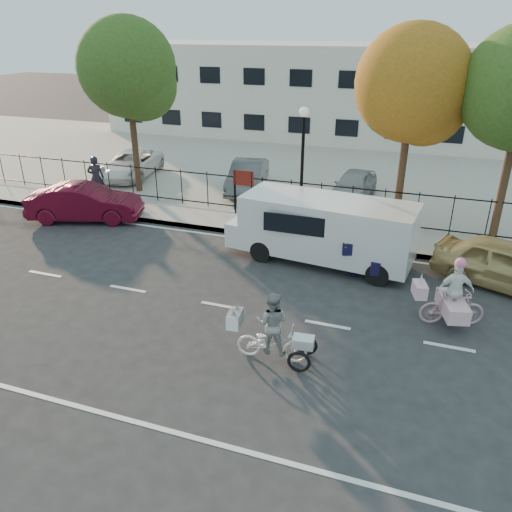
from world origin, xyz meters
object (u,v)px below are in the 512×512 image
at_px(bull_bike, 375,255).
at_px(lot_car_b, 131,164).
at_px(red_sedan, 85,203).
at_px(zebra_trike, 272,334).
at_px(unicorn_bike, 452,300).
at_px(lamppost, 303,145).
at_px(gold_sedan, 508,265).
at_px(lot_car_c, 248,176).
at_px(pedestrian, 96,178).
at_px(lot_car_d, 354,185).
at_px(white_van, 324,228).

bearing_deg(bull_bike, lot_car_b, 41.76).
xyz_separation_m(bull_bike, red_sedan, (-11.49, 1.31, -0.02)).
relative_size(zebra_trike, unicorn_bike, 1.05).
height_order(red_sedan, lot_car_b, red_sedan).
bearing_deg(lamppost, gold_sedan, -23.08).
bearing_deg(lot_car_b, zebra_trike, -56.23).
xyz_separation_m(bull_bike, lot_car_b, (-12.88, 6.99, 0.04)).
relative_size(bull_bike, red_sedan, 0.47).
relative_size(zebra_trike, lot_car_c, 0.50).
xyz_separation_m(bull_bike, pedestrian, (-12.39, 3.41, 0.35)).
relative_size(gold_sedan, lot_car_d, 1.14).
bearing_deg(lamppost, lot_car_d, 65.78).
distance_m(white_van, gold_sedan, 5.53).
relative_size(zebra_trike, white_van, 0.33).
bearing_deg(red_sedan, unicorn_bike, -121.68).
xyz_separation_m(unicorn_bike, lot_car_c, (-8.77, 8.80, 0.12)).
bearing_deg(pedestrian, lot_car_c, -175.38).
bearing_deg(zebra_trike, bull_bike, -24.31).
xyz_separation_m(red_sedan, lot_car_b, (-1.39, 5.68, 0.05)).
relative_size(lot_car_b, lot_car_c, 1.11).
xyz_separation_m(zebra_trike, red_sedan, (-9.76, 6.35, 0.05)).
bearing_deg(gold_sedan, lamppost, 87.81).
xyz_separation_m(pedestrian, lot_car_c, (5.81, 3.28, -0.28)).
relative_size(gold_sedan, lot_car_c, 1.03).
distance_m(zebra_trike, gold_sedan, 7.87).
distance_m(lamppost, white_van, 3.88).
bearing_deg(pedestrian, lot_car_b, -106.98).
height_order(lamppost, lot_car_d, lamppost).
distance_m(lot_car_b, lot_car_d, 11.12).
distance_m(lamppost, unicorn_bike, 8.27).
distance_m(gold_sedan, lot_car_b, 17.83).
height_order(unicorn_bike, gold_sedan, unicorn_bike).
xyz_separation_m(zebra_trike, pedestrian, (-10.66, 8.45, 0.42)).
bearing_deg(white_van, gold_sedan, 6.68).
xyz_separation_m(white_van, pedestrian, (-10.64, 2.80, -0.08)).
height_order(zebra_trike, pedestrian, pedestrian).
xyz_separation_m(lamppost, unicorn_bike, (5.47, -5.72, -2.41)).
distance_m(lamppost, lot_car_c, 5.06).
bearing_deg(white_van, zebra_trike, -83.05).
relative_size(white_van, lot_car_b, 1.37).
height_order(unicorn_bike, white_van, white_van).
xyz_separation_m(unicorn_bike, white_van, (-3.94, 2.72, 0.47)).
bearing_deg(white_van, lamppost, 123.66).
bearing_deg(white_van, red_sedan, -177.43).
height_order(zebra_trike, gold_sedan, zebra_trike).
relative_size(bull_bike, pedestrian, 1.09).
bearing_deg(white_van, pedestrian, 171.93).
xyz_separation_m(unicorn_bike, lot_car_d, (-3.96, 9.08, 0.07)).
distance_m(zebra_trike, lot_car_d, 12.02).
height_order(bull_bike, red_sedan, bull_bike).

